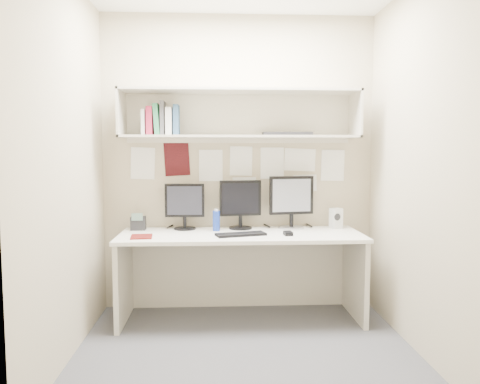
{
  "coord_description": "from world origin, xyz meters",
  "views": [
    {
      "loc": [
        -0.21,
        -3.18,
        1.41
      ],
      "look_at": [
        -0.02,
        0.35,
        1.1
      ],
      "focal_mm": 35.0,
      "sensor_mm": 36.0,
      "label": 1
    }
  ],
  "objects": [
    {
      "name": "wall_back",
      "position": [
        0.0,
        1.0,
        1.3
      ],
      "size": [
        2.4,
        0.02,
        2.6
      ],
      "primitive_type": "cube",
      "color": "tan",
      "rests_on": "ground"
    },
    {
      "name": "wall_right",
      "position": [
        1.2,
        0.0,
        1.3
      ],
      "size": [
        0.02,
        2.0,
        2.6
      ],
      "primitive_type": "cube",
      "color": "tan",
      "rests_on": "ground"
    },
    {
      "name": "monitor_left",
      "position": [
        -0.48,
        0.87,
        0.95
      ],
      "size": [
        0.34,
        0.19,
        0.4
      ],
      "rotation": [
        0.0,
        0.0,
        -0.02
      ],
      "color": "black",
      "rests_on": "desk"
    },
    {
      "name": "wall_front",
      "position": [
        0.0,
        -1.0,
        1.3
      ],
      "size": [
        2.4,
        0.02,
        2.6
      ],
      "primitive_type": "cube",
      "color": "tan",
      "rests_on": "ground"
    },
    {
      "name": "keyboard",
      "position": [
        -0.01,
        0.53,
        0.74
      ],
      "size": [
        0.42,
        0.24,
        0.02
      ],
      "primitive_type": "cube",
      "rotation": [
        0.0,
        0.0,
        0.27
      ],
      "color": "black",
      "rests_on": "desk"
    },
    {
      "name": "overhead_hutch",
      "position": [
        0.0,
        0.86,
        1.72
      ],
      "size": [
        2.0,
        0.38,
        0.4
      ],
      "color": "beige",
      "rests_on": "wall_back"
    },
    {
      "name": "hutch_tray",
      "position": [
        0.41,
        0.84,
        1.56
      ],
      "size": [
        0.42,
        0.16,
        0.03
      ],
      "primitive_type": "cube",
      "rotation": [
        0.0,
        0.0,
        -0.01
      ],
      "color": "black",
      "rests_on": "overhead_hutch"
    },
    {
      "name": "floor",
      "position": [
        0.0,
        0.0,
        0.0
      ],
      "size": [
        2.4,
        2.0,
        0.01
      ],
      "primitive_type": "cube",
      "color": "#46454A",
      "rests_on": "ground"
    },
    {
      "name": "desk_phone",
      "position": [
        -0.88,
        0.86,
        0.79
      ],
      "size": [
        0.13,
        0.12,
        0.15
      ],
      "rotation": [
        0.0,
        0.0,
        0.04
      ],
      "color": "black",
      "rests_on": "desk"
    },
    {
      "name": "mouse",
      "position": [
        0.37,
        0.52,
        0.75
      ],
      "size": [
        0.07,
        0.11,
        0.03
      ],
      "primitive_type": "cube",
      "rotation": [
        0.0,
        0.0,
        0.07
      ],
      "color": "black",
      "rests_on": "desk"
    },
    {
      "name": "blue_bottle",
      "position": [
        -0.2,
        0.76,
        0.82
      ],
      "size": [
        0.06,
        0.06,
        0.19
      ],
      "color": "#163198",
      "rests_on": "desk"
    },
    {
      "name": "wall_left",
      "position": [
        -1.2,
        0.0,
        1.3
      ],
      "size": [
        0.02,
        2.0,
        2.6
      ],
      "primitive_type": "cube",
      "color": "tan",
      "rests_on": "ground"
    },
    {
      "name": "book_stack",
      "position": [
        -0.66,
        0.82,
        1.66
      ],
      "size": [
        0.31,
        0.18,
        0.28
      ],
      "color": "#BABAB4",
      "rests_on": "overhead_hutch"
    },
    {
      "name": "pinned_papers",
      "position": [
        0.0,
        0.99,
        1.25
      ],
      "size": [
        1.92,
        0.01,
        0.48
      ],
      "primitive_type": null,
      "color": "white",
      "rests_on": "wall_back"
    },
    {
      "name": "desk",
      "position": [
        0.0,
        0.65,
        0.37
      ],
      "size": [
        2.0,
        0.7,
        0.73
      ],
      "color": "silver",
      "rests_on": "floor"
    },
    {
      "name": "monitor_center",
      "position": [
        0.01,
        0.87,
        0.96
      ],
      "size": [
        0.37,
        0.2,
        0.42
      ],
      "rotation": [
        0.0,
        0.0,
        0.14
      ],
      "color": "black",
      "rests_on": "desk"
    },
    {
      "name": "monitor_right",
      "position": [
        0.46,
        0.87,
        0.98
      ],
      "size": [
        0.39,
        0.22,
        0.46
      ],
      "rotation": [
        0.0,
        0.0,
        0.16
      ],
      "color": "#A5A5AA",
      "rests_on": "desk"
    },
    {
      "name": "maroon_notebook",
      "position": [
        -0.79,
        0.5,
        0.74
      ],
      "size": [
        0.18,
        0.22,
        0.01
      ],
      "primitive_type": "cube",
      "rotation": [
        0.0,
        0.0,
        0.1
      ],
      "color": "#58120F",
      "rests_on": "desk"
    },
    {
      "name": "speaker",
      "position": [
        0.85,
        0.85,
        0.82
      ],
      "size": [
        0.11,
        0.12,
        0.18
      ],
      "rotation": [
        0.0,
        0.0,
        0.35
      ],
      "color": "beige",
      "rests_on": "desk"
    }
  ]
}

